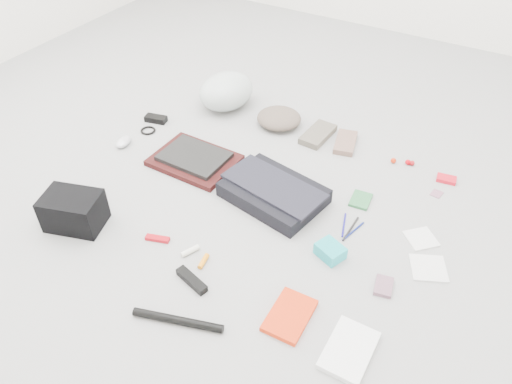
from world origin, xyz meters
The scene contains 33 objects.
ground_plane centered at (0.00, 0.00, 0.00)m, with size 4.00×4.00×0.00m, color gray.
messenger_bag centered at (0.06, 0.05, 0.03)m, with size 0.40×0.28×0.07m, color black.
bag_flap centered at (0.06, 0.05, 0.07)m, with size 0.43×0.19×0.01m, color black.
laptop_sleeve centered at (-0.38, 0.09, 0.01)m, with size 0.37×0.28×0.03m, color black.
laptop centered at (-0.38, 0.09, 0.04)m, with size 0.29×0.21×0.02m, color black.
bike_helmet centered at (-0.52, 0.58, 0.09)m, with size 0.25×0.31×0.19m, color silver.
beanie centered at (-0.19, 0.56, 0.04)m, with size 0.23×0.21×0.08m, color brown.
mitten_left centered at (0.03, 0.56, 0.02)m, with size 0.11×0.21×0.03m, color #5E574C.
mitten_right centered at (0.17, 0.57, 0.01)m, with size 0.09×0.19×0.03m, color #7B5C4F.
power_brick centered at (-0.76, 0.28, 0.02)m, with size 0.11×0.05×0.03m, color black.
cable_coil centered at (-0.73, 0.18, 0.01)m, with size 0.08×0.08×0.01m, color black.
mouse centered at (-0.76, 0.03, 0.02)m, with size 0.06×0.10×0.04m, color #B4B5BB.
camera_bag centered at (-0.55, -0.48, 0.07)m, with size 0.22×0.15×0.14m, color black.
multitool centered at (-0.22, -0.39, 0.01)m, with size 0.09×0.03×0.01m, color #9E0812.
toiletry_tube_white centered at (-0.07, -0.38, 0.01)m, with size 0.02×0.02×0.07m, color silver.
toiletry_tube_orange centered at (0.01, -0.40, 0.01)m, with size 0.02×0.02×0.07m, color orange.
u_lock centered at (0.02, -0.49, 0.01)m, with size 0.14×0.03×0.03m, color black.
bike_pump centered at (0.08, -0.65, 0.01)m, with size 0.03×0.03×0.31m, color black.
book_red centered at (0.39, -0.45, 0.01)m, with size 0.13×0.19×0.02m, color red.
book_white centered at (0.61, -0.47, 0.01)m, with size 0.14×0.21×0.02m, color white.
notepad centered at (0.38, 0.22, 0.01)m, with size 0.08×0.11×0.01m, color #286437.
pen_blue centered at (0.38, 0.05, 0.00)m, with size 0.01×0.01×0.13m, color navy.
pen_black centered at (0.41, 0.04, 0.00)m, with size 0.01×0.01×0.15m, color black.
pen_navy centered at (0.42, 0.03, 0.00)m, with size 0.01×0.01×0.14m, color navy.
accordion_wallet centered at (0.39, -0.13, 0.03)m, with size 0.10×0.08×0.05m, color #19A9B2.
card_deck centered at (0.62, -0.17, 0.01)m, with size 0.06×0.09×0.02m, color #7B5566.
napkin_top centered at (0.67, 0.13, 0.00)m, with size 0.11×0.11×0.01m, color silver.
napkin_bottom centered at (0.73, 0.00, 0.00)m, with size 0.13×0.13×0.01m, color silver.
lollipop_a centered at (0.42, 0.55, 0.01)m, with size 0.03×0.03×0.03m, color red.
lollipop_b centered at (0.48, 0.57, 0.01)m, with size 0.02×0.02×0.02m, color #C3000B.
lollipop_c centered at (0.50, 0.57, 0.01)m, with size 0.02×0.02×0.02m, color #A01015.
altoids_tin centered at (0.66, 0.54, 0.01)m, with size 0.08×0.05×0.02m, color red.
stamp_sheet centered at (0.65, 0.43, 0.00)m, with size 0.04×0.05×0.00m, color #975F76.
Camera 1 is at (0.79, -1.36, 1.41)m, focal length 35.00 mm.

